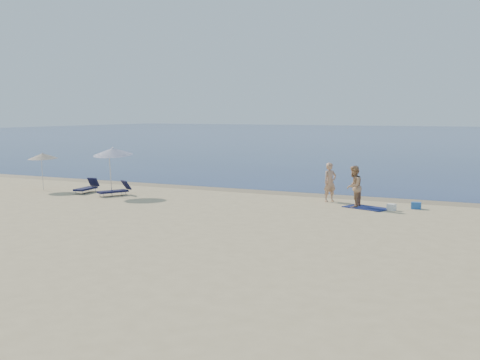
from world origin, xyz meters
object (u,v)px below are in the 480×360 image
person_right (354,187)px  umbrella_near (113,152)px  blue_cooler (416,206)px  person_left (330,182)px

person_right → umbrella_near: 12.41m
blue_cooler → umbrella_near: 15.20m
person_left → person_right: person_right is taller
blue_cooler → person_left: bearing=168.3°
person_left → blue_cooler: 4.24m
person_right → blue_cooler: 2.87m
person_right → person_left: bearing=-127.1°
person_left → umbrella_near: size_ratio=0.72×
person_right → blue_cooler: size_ratio=4.44×
person_left → umbrella_near: bearing=142.1°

